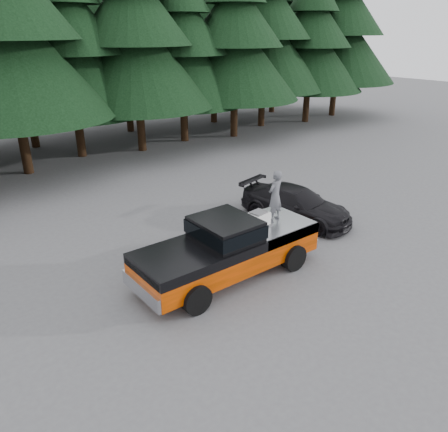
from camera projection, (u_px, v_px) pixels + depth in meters
ground at (206, 281)px, 13.13m from camera, size 120.00×120.00×0.00m
pickup_truck at (228, 256)px, 13.16m from camera, size 6.00×2.04×1.33m
truck_cab at (225, 228)px, 12.73m from camera, size 1.66×1.90×0.59m
air_compressor at (258, 220)px, 13.51m from camera, size 0.67×0.59×0.42m
man_on_bed at (275, 196)px, 13.71m from camera, size 0.67×0.51×1.65m
parked_car at (296, 204)px, 17.10m from camera, size 2.77×4.83×1.32m
treeline at (16, 14)px, 22.75m from camera, size 60.15×16.05×17.50m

